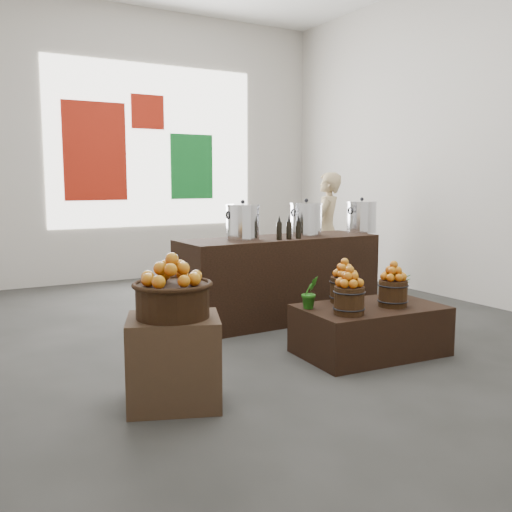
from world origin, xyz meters
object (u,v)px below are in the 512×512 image
counter (279,279)px  shopper (327,231)px  crate (174,361)px  stock_pot_left (243,223)px  stock_pot_right (361,218)px  display_table (370,330)px  wicker_basket (173,301)px  stock_pot_center (306,220)px

counter → shopper: size_ratio=1.37×
crate → stock_pot_left: (1.40, 1.62, 0.76)m
crate → stock_pot_right: 3.51m
counter → stock_pot_left: bearing=180.0°
display_table → counter: size_ratio=0.56×
stock_pot_left → wicker_basket: bearing=-130.8°
crate → shopper: bearing=40.3°
shopper → counter: bearing=1.4°
stock_pot_left → shopper: size_ratio=0.21×
stock_pot_right → shopper: bearing=71.2°
crate → wicker_basket: bearing=0.0°
crate → stock_pot_center: (2.20, 1.65, 0.76)m
stock_pot_center → stock_pot_right: same height
wicker_basket → crate: bearing=0.0°
crate → stock_pot_center: size_ratio=1.78×
wicker_basket → display_table: wicker_basket is taller
counter → stock_pot_center: stock_pot_center is taller
display_table → stock_pot_right: bearing=56.5°
wicker_basket → stock_pot_left: (1.40, 1.62, 0.35)m
stock_pot_left → stock_pot_right: same height
wicker_basket → stock_pot_center: (2.20, 1.65, 0.35)m
wicker_basket → stock_pot_right: (2.99, 1.67, 0.35)m
crate → stock_pot_left: size_ratio=1.78×
crate → stock_pot_center: bearing=36.8°
stock_pot_right → counter: bearing=-178.4°
shopper → wicker_basket: bearing=3.0°
crate → shopper: shopper is taller
counter → stock_pot_center: 0.71m
crate → counter: 2.47m
stock_pot_right → crate: bearing=-150.8°
crate → shopper: 4.48m
stock_pot_right → display_table: bearing=-127.3°
stock_pot_left → stock_pot_center: size_ratio=1.00×
counter → stock_pot_left: 0.76m
stock_pot_right → shopper: shopper is taller
display_table → stock_pot_left: (-0.49, 1.40, 0.85)m
display_table → counter: (-0.04, 1.41, 0.24)m
crate → stock_pot_left: bearing=49.2°
wicker_basket → stock_pot_left: stock_pot_left is taller
stock_pot_center → wicker_basket: bearing=-143.2°
counter → stock_pot_left: stock_pot_left is taller
wicker_basket → counter: 2.48m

